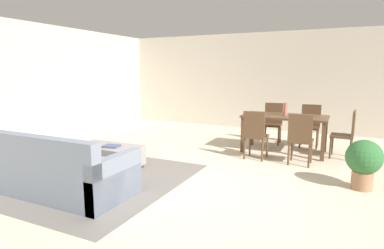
{
  "coord_description": "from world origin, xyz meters",
  "views": [
    {
      "loc": [
        1.75,
        -3.91,
        1.65
      ],
      "look_at": [
        -0.62,
        1.05,
        0.71
      ],
      "focal_mm": 29.39,
      "sensor_mm": 36.0,
      "label": 1
    }
  ],
  "objects_px": {
    "ottoman_table": "(109,155)",
    "book_on_ottoman": "(111,146)",
    "dining_chair_far_left": "(273,121)",
    "dining_chair_far_right": "(310,123)",
    "vase_centerpiece": "(285,109)",
    "potted_plant": "(364,161)",
    "couch": "(51,171)",
    "dining_table": "(285,120)",
    "dining_chair_head_east": "(347,132)",
    "dining_chair_near_right": "(300,136)",
    "dining_chair_near_left": "(255,132)"
  },
  "relations": [
    {
      "from": "vase_centerpiece",
      "to": "potted_plant",
      "type": "distance_m",
      "value": 2.19
    },
    {
      "from": "couch",
      "to": "dining_chair_near_right",
      "type": "distance_m",
      "value": 4.03
    },
    {
      "from": "dining_table",
      "to": "potted_plant",
      "type": "distance_m",
      "value": 2.14
    },
    {
      "from": "ottoman_table",
      "to": "dining_chair_far_right",
      "type": "height_order",
      "value": "dining_chair_far_right"
    },
    {
      "from": "ottoman_table",
      "to": "dining_chair_far_right",
      "type": "relative_size",
      "value": 1.26
    },
    {
      "from": "potted_plant",
      "to": "dining_chair_head_east",
      "type": "bearing_deg",
      "value": 97.03
    },
    {
      "from": "couch",
      "to": "dining_chair_head_east",
      "type": "relative_size",
      "value": 2.5
    },
    {
      "from": "dining_chair_near_right",
      "to": "book_on_ottoman",
      "type": "height_order",
      "value": "dining_chair_near_right"
    },
    {
      "from": "couch",
      "to": "dining_chair_far_right",
      "type": "height_order",
      "value": "dining_chair_far_right"
    },
    {
      "from": "ottoman_table",
      "to": "dining_table",
      "type": "height_order",
      "value": "dining_table"
    },
    {
      "from": "dining_chair_near_right",
      "to": "vase_centerpiece",
      "type": "bearing_deg",
      "value": 115.67
    },
    {
      "from": "ottoman_table",
      "to": "dining_table",
      "type": "relative_size",
      "value": 0.71
    },
    {
      "from": "dining_table",
      "to": "vase_centerpiece",
      "type": "xyz_separation_m",
      "value": [
        -0.0,
        0.02,
        0.22
      ]
    },
    {
      "from": "couch",
      "to": "potted_plant",
      "type": "relative_size",
      "value": 3.24
    },
    {
      "from": "ottoman_table",
      "to": "vase_centerpiece",
      "type": "xyz_separation_m",
      "value": [
        2.54,
        2.4,
        0.66
      ]
    },
    {
      "from": "vase_centerpiece",
      "to": "potted_plant",
      "type": "xyz_separation_m",
      "value": [
        1.35,
        -1.66,
        -0.47
      ]
    },
    {
      "from": "dining_chair_near_left",
      "to": "potted_plant",
      "type": "relative_size",
      "value": 1.3
    },
    {
      "from": "dining_table",
      "to": "book_on_ottoman",
      "type": "distance_m",
      "value": 3.44
    },
    {
      "from": "dining_table",
      "to": "dining_chair_near_left",
      "type": "xyz_separation_m",
      "value": [
        -0.4,
        -0.79,
        -0.14
      ]
    },
    {
      "from": "ottoman_table",
      "to": "dining_chair_near_right",
      "type": "xyz_separation_m",
      "value": [
        2.95,
        1.55,
        0.3
      ]
    },
    {
      "from": "dining_table",
      "to": "dining_chair_near_left",
      "type": "distance_m",
      "value": 0.9
    },
    {
      "from": "dining_table",
      "to": "vase_centerpiece",
      "type": "distance_m",
      "value": 0.23
    },
    {
      "from": "couch",
      "to": "dining_chair_far_right",
      "type": "distance_m",
      "value": 5.26
    },
    {
      "from": "dining_chair_near_left",
      "to": "vase_centerpiece",
      "type": "xyz_separation_m",
      "value": [
        0.4,
        0.81,
        0.37
      ]
    },
    {
      "from": "couch",
      "to": "vase_centerpiece",
      "type": "relative_size",
      "value": 8.95
    },
    {
      "from": "dining_chair_head_east",
      "to": "book_on_ottoman",
      "type": "height_order",
      "value": "dining_chair_head_east"
    },
    {
      "from": "dining_table",
      "to": "dining_chair_head_east",
      "type": "relative_size",
      "value": 1.78
    },
    {
      "from": "dining_chair_far_left",
      "to": "couch",
      "type": "bearing_deg",
      "value": -116.47
    },
    {
      "from": "couch",
      "to": "dining_table",
      "type": "relative_size",
      "value": 1.4
    },
    {
      "from": "book_on_ottoman",
      "to": "dining_chair_near_left",
      "type": "bearing_deg",
      "value": 39.5
    },
    {
      "from": "dining_chair_near_right",
      "to": "dining_chair_far_right",
      "type": "height_order",
      "value": "same"
    },
    {
      "from": "couch",
      "to": "dining_chair_far_right",
      "type": "relative_size",
      "value": 2.5
    },
    {
      "from": "dining_chair_far_right",
      "to": "book_on_ottoman",
      "type": "relative_size",
      "value": 3.54
    },
    {
      "from": "couch",
      "to": "potted_plant",
      "type": "height_order",
      "value": "couch"
    },
    {
      "from": "dining_chair_far_left",
      "to": "dining_chair_far_right",
      "type": "height_order",
      "value": "same"
    },
    {
      "from": "dining_chair_near_right",
      "to": "dining_chair_near_left",
      "type": "bearing_deg",
      "value": 177.42
    },
    {
      "from": "dining_chair_near_right",
      "to": "potted_plant",
      "type": "relative_size",
      "value": 1.3
    },
    {
      "from": "dining_chair_near_right",
      "to": "couch",
      "type": "bearing_deg",
      "value": -137.03
    },
    {
      "from": "dining_table",
      "to": "dining_chair_near_right",
      "type": "relative_size",
      "value": 1.78
    },
    {
      "from": "dining_chair_head_east",
      "to": "dining_chair_far_right",
      "type": "bearing_deg",
      "value": 133.95
    },
    {
      "from": "ottoman_table",
      "to": "book_on_ottoman",
      "type": "xyz_separation_m",
      "value": [
        0.13,
        -0.07,
        0.18
      ]
    },
    {
      "from": "dining_chair_near_left",
      "to": "vase_centerpiece",
      "type": "height_order",
      "value": "vase_centerpiece"
    },
    {
      "from": "potted_plant",
      "to": "vase_centerpiece",
      "type": "bearing_deg",
      "value": 129.16
    },
    {
      "from": "dining_chair_far_left",
      "to": "dining_chair_far_right",
      "type": "relative_size",
      "value": 1.0
    },
    {
      "from": "vase_centerpiece",
      "to": "potted_plant",
      "type": "bearing_deg",
      "value": -50.84
    },
    {
      "from": "ottoman_table",
      "to": "couch",
      "type": "bearing_deg",
      "value": -89.89
    },
    {
      "from": "couch",
      "to": "vase_centerpiece",
      "type": "bearing_deg",
      "value": 54.79
    },
    {
      "from": "potted_plant",
      "to": "dining_chair_near_left",
      "type": "bearing_deg",
      "value": 154.22
    },
    {
      "from": "dining_chair_far_left",
      "to": "potted_plant",
      "type": "height_order",
      "value": "dining_chair_far_left"
    },
    {
      "from": "couch",
      "to": "dining_chair_far_left",
      "type": "xyz_separation_m",
      "value": [
        2.15,
        4.33,
        0.23
      ]
    }
  ]
}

